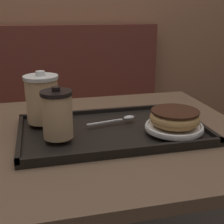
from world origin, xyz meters
name	(u,v)px	position (x,y,z in m)	size (l,w,h in m)	color
booth_bench	(57,148)	(-0.10, 0.87, 0.32)	(1.27, 0.44, 1.00)	brown
cafe_table	(106,187)	(0.00, 0.00, 0.57)	(0.83, 0.74, 0.75)	brown
serving_tray	(112,131)	(0.02, -0.02, 0.76)	(0.52, 0.32, 0.02)	black
coffee_cup_front	(57,114)	(-0.14, -0.06, 0.84)	(0.08, 0.08, 0.13)	#E0B784
coffee_cup_rear	(42,98)	(-0.17, 0.07, 0.85)	(0.10, 0.10, 0.15)	#E0B784
plate_with_chocolate_donut	(174,127)	(0.17, -0.08, 0.78)	(0.16, 0.16, 0.01)	white
donut_chocolate_glazed	(175,117)	(0.17, -0.08, 0.81)	(0.14, 0.14, 0.04)	tan
spoon	(123,119)	(0.06, 0.02, 0.78)	(0.15, 0.04, 0.01)	silver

